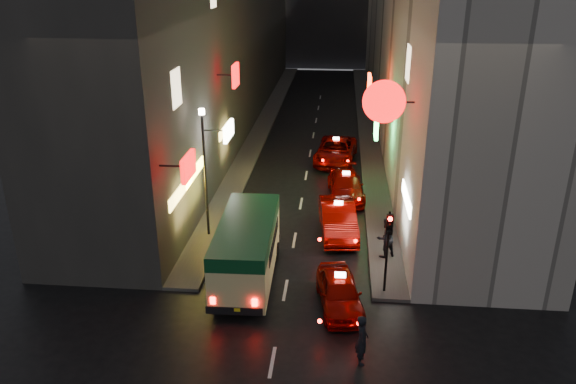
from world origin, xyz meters
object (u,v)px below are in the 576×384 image
(pedestrian_crossing, at_px, (362,337))
(lamp_post, at_px, (205,165))
(traffic_light, at_px, (389,236))
(taxi_near, at_px, (340,289))
(minibus, at_px, (247,244))

(pedestrian_crossing, height_order, lamp_post, lamp_post)
(lamp_post, bearing_deg, traffic_light, -28.91)
(taxi_near, distance_m, pedestrian_crossing, 3.34)
(pedestrian_crossing, xyz_separation_m, traffic_light, (1.05, 4.17, 1.67))
(minibus, xyz_separation_m, pedestrian_crossing, (4.61, -4.86, -0.68))
(taxi_near, distance_m, traffic_light, 2.79)
(minibus, distance_m, pedestrian_crossing, 6.73)
(taxi_near, bearing_deg, traffic_light, 27.23)
(minibus, bearing_deg, pedestrian_crossing, -46.54)
(taxi_near, bearing_deg, minibus, 157.22)
(taxi_near, xyz_separation_m, pedestrian_crossing, (0.75, -3.24, 0.25))
(pedestrian_crossing, bearing_deg, taxi_near, 5.97)
(minibus, height_order, pedestrian_crossing, minibus)
(lamp_post, bearing_deg, pedestrian_crossing, -50.58)
(traffic_light, height_order, lamp_post, lamp_post)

